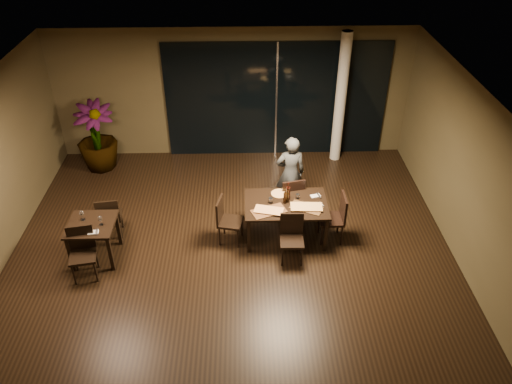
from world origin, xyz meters
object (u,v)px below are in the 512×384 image
(bottle_b, at_px, (288,196))
(bottle_c, at_px, (288,191))
(chair_main_far, at_px, (291,196))
(potted_plant, at_px, (96,137))
(chair_side_far, at_px, (109,215))
(diner, at_px, (290,173))
(chair_side_near, at_px, (82,249))
(chair_main_left, at_px, (226,218))
(bottle_a, at_px, (285,196))
(main_table, at_px, (286,207))
(side_table, at_px, (92,229))
(chair_main_near, at_px, (292,235))
(chair_main_right, at_px, (336,216))

(bottle_b, distance_m, bottle_c, 0.10)
(chair_main_far, height_order, bottle_b, bottle_b)
(chair_main_far, distance_m, potted_plant, 4.67)
(chair_side_far, relative_size, diner, 0.56)
(potted_plant, bearing_deg, chair_side_near, -81.19)
(chair_main_left, bearing_deg, bottle_b, -70.25)
(bottle_a, relative_size, bottle_b, 1.18)
(main_table, bearing_deg, side_table, -171.63)
(chair_main_near, height_order, diner, diner)
(chair_side_near, bearing_deg, chair_main_far, 11.10)
(chair_main_right, height_order, chair_side_near, chair_main_right)
(chair_main_near, height_order, bottle_b, bottle_b)
(main_table, xyz_separation_m, bottle_c, (0.04, 0.14, 0.25))
(chair_main_near, xyz_separation_m, diner, (0.09, 1.55, 0.30))
(chair_main_near, height_order, bottle_a, bottle_a)
(chair_side_far, bearing_deg, main_table, 170.93)
(chair_main_far, bearing_deg, potted_plant, -38.09)
(chair_side_far, xyz_separation_m, bottle_b, (3.27, -0.02, 0.38))
(bottle_a, bearing_deg, chair_side_far, 179.20)
(chair_side_near, bearing_deg, bottle_b, 4.82)
(main_table, xyz_separation_m, chair_main_right, (0.91, -0.11, -0.14))
(chair_main_far, xyz_separation_m, chair_main_right, (0.76, -0.64, 0.00))
(chair_main_left, bearing_deg, chair_main_near, -100.59)
(main_table, bearing_deg, diner, 80.91)
(chair_side_far, relative_size, bottle_a, 3.05)
(chair_main_right, relative_size, bottle_b, 3.89)
(side_table, height_order, chair_side_near, chair_side_near)
(chair_main_far, distance_m, chair_side_near, 3.91)
(chair_side_near, bearing_deg, bottle_c, 6.11)
(bottle_c, bearing_deg, main_table, -105.92)
(side_table, bearing_deg, main_table, 8.37)
(chair_main_left, distance_m, diner, 1.66)
(chair_main_left, relative_size, bottle_b, 3.69)
(chair_main_left, bearing_deg, chair_main_right, -78.02)
(bottle_c, bearing_deg, diner, 82.09)
(main_table, distance_m, chair_main_far, 0.56)
(main_table, height_order, chair_main_far, chair_main_far)
(side_table, bearing_deg, bottle_c, 10.51)
(chair_main_right, distance_m, bottle_b, 0.96)
(potted_plant, bearing_deg, chair_main_left, -42.49)
(diner, bearing_deg, main_table, 76.02)
(chair_main_left, bearing_deg, potted_plant, 60.00)
(chair_main_right, relative_size, diner, 0.61)
(chair_main_right, bearing_deg, chair_side_near, -80.20)
(main_table, distance_m, chair_main_left, 1.12)
(bottle_b, bearing_deg, chair_main_far, 75.36)
(chair_side_near, height_order, bottle_c, bottle_c)
(chair_main_near, bearing_deg, main_table, 97.17)
(main_table, height_order, side_table, same)
(side_table, height_order, chair_side_far, chair_side_far)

